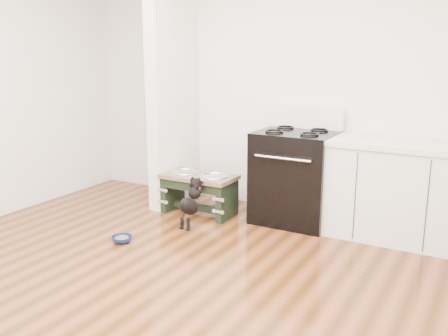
# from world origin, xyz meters

# --- Properties ---
(ground) EXTENTS (5.00, 5.00, 0.00)m
(ground) POSITION_xyz_m (0.00, 0.00, 0.00)
(ground) COLOR #43220C
(ground) RESTS_ON ground
(room_shell) EXTENTS (5.00, 5.00, 5.00)m
(room_shell) POSITION_xyz_m (0.00, 0.00, 1.62)
(room_shell) COLOR silver
(room_shell) RESTS_ON ground
(partition_wall) EXTENTS (0.15, 0.80, 2.70)m
(partition_wall) POSITION_xyz_m (-1.18, 2.10, 1.35)
(partition_wall) COLOR silver
(partition_wall) RESTS_ON ground
(oven_range) EXTENTS (0.76, 0.69, 1.14)m
(oven_range) POSITION_xyz_m (0.25, 2.16, 0.48)
(oven_range) COLOR black
(oven_range) RESTS_ON ground
(cabinet_run) EXTENTS (1.24, 0.64, 0.91)m
(cabinet_run) POSITION_xyz_m (1.23, 2.18, 0.45)
(cabinet_run) COLOR silver
(cabinet_run) RESTS_ON ground
(dog_feeder) EXTENTS (0.78, 0.42, 0.44)m
(dog_feeder) POSITION_xyz_m (-0.72, 1.87, 0.30)
(dog_feeder) COLOR black
(dog_feeder) RESTS_ON ground
(puppy) EXTENTS (0.14, 0.40, 0.48)m
(puppy) POSITION_xyz_m (-0.58, 1.51, 0.26)
(puppy) COLOR black
(puppy) RESTS_ON ground
(floor_bowl) EXTENTS (0.22, 0.22, 0.06)m
(floor_bowl) POSITION_xyz_m (-0.90, 0.84, 0.03)
(floor_bowl) COLOR navy
(floor_bowl) RESTS_ON ground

